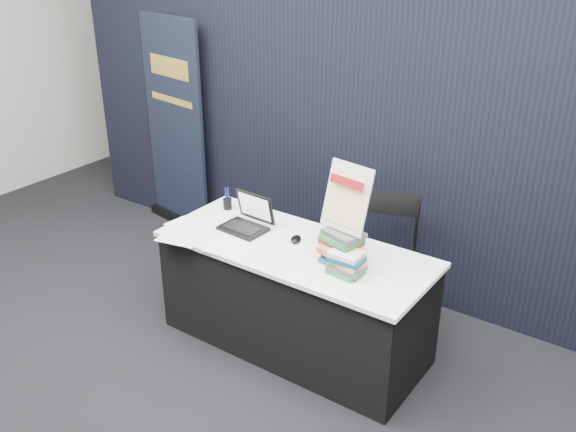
# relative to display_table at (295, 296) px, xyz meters

# --- Properties ---
(floor) EXTENTS (8.00, 8.00, 0.00)m
(floor) POSITION_rel_display_table_xyz_m (0.00, -0.55, -0.38)
(floor) COLOR black
(floor) RESTS_ON ground
(wall_back) EXTENTS (8.00, 0.02, 3.50)m
(wall_back) POSITION_rel_display_table_xyz_m (0.00, 3.45, 1.37)
(wall_back) COLOR #AAA7A0
(wall_back) RESTS_ON floor
(drape_partition) EXTENTS (6.00, 0.08, 2.40)m
(drape_partition) POSITION_rel_display_table_xyz_m (0.00, 1.05, 0.82)
(drape_partition) COLOR black
(drape_partition) RESTS_ON floor
(display_table) EXTENTS (1.80, 0.75, 0.75)m
(display_table) POSITION_rel_display_table_xyz_m (0.00, 0.00, 0.00)
(display_table) COLOR black
(display_table) RESTS_ON floor
(laptop) EXTENTS (0.31, 0.26, 0.23)m
(laptop) POSITION_rel_display_table_xyz_m (-0.42, 0.03, 0.43)
(laptop) COLOR black
(laptop) RESTS_ON display_table
(mouse) EXTENTS (0.10, 0.12, 0.03)m
(mouse) POSITION_rel_display_table_xyz_m (-0.04, 0.06, 0.39)
(mouse) COLOR black
(mouse) RESTS_ON display_table
(brochure_left) EXTENTS (0.28, 0.21, 0.00)m
(brochure_left) POSITION_rel_display_table_xyz_m (-0.79, -0.18, 0.38)
(brochure_left) COLOR silver
(brochure_left) RESTS_ON display_table
(brochure_mid) EXTENTS (0.33, 0.26, 0.00)m
(brochure_mid) POSITION_rel_display_table_xyz_m (-0.68, -0.33, 0.38)
(brochure_mid) COLOR silver
(brochure_mid) RESTS_ON display_table
(brochure_right) EXTENTS (0.30, 0.23, 0.00)m
(brochure_right) POSITION_rel_display_table_xyz_m (-0.32, -0.28, 0.38)
(brochure_right) COLOR white
(brochure_right) RESTS_ON display_table
(pen_cup) EXTENTS (0.07, 0.07, 0.08)m
(pen_cup) POSITION_rel_display_table_xyz_m (-0.73, 0.20, 0.41)
(pen_cup) COLOR black
(pen_cup) RESTS_ON display_table
(book_stack_tall) EXTENTS (0.26, 0.22, 0.22)m
(book_stack_tall) POSITION_rel_display_table_xyz_m (0.35, -0.01, 0.48)
(book_stack_tall) COLOR #19625A
(book_stack_tall) RESTS_ON display_table
(book_stack_short) EXTENTS (0.21, 0.16, 0.14)m
(book_stack_short) POSITION_rel_display_table_xyz_m (0.43, -0.11, 0.45)
(book_stack_short) COLOR #217F3E
(book_stack_short) RESTS_ON display_table
(info_sign) EXTENTS (0.32, 0.17, 0.42)m
(info_sign) POSITION_rel_display_table_xyz_m (0.35, 0.02, 0.79)
(info_sign) COLOR black
(info_sign) RESTS_ON book_stack_tall
(pullup_banner) EXTENTS (0.82, 0.23, 1.92)m
(pullup_banner) POSITION_rel_display_table_xyz_m (-1.97, 0.95, 0.48)
(pullup_banner) COLOR black
(pullup_banner) RESTS_ON floor
(stacking_chair) EXTENTS (0.55, 0.57, 0.97)m
(stacking_chair) POSITION_rel_display_table_xyz_m (0.31, 0.53, 0.16)
(stacking_chair) COLOR black
(stacking_chair) RESTS_ON floor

